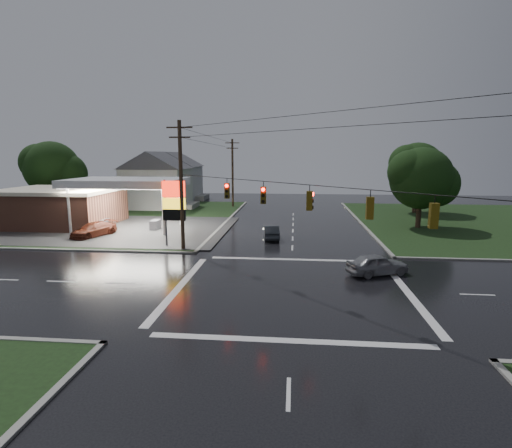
# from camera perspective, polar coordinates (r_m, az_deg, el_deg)

# --- Properties ---
(ground) EXTENTS (120.00, 120.00, 0.00)m
(ground) POSITION_cam_1_polar(r_m,az_deg,el_deg) (25.08, 5.06, -9.21)
(ground) COLOR black
(ground) RESTS_ON ground
(grass_nw) EXTENTS (36.00, 36.00, 0.08)m
(grass_nw) POSITION_cam_1_polar(r_m,az_deg,el_deg) (56.72, -21.97, 0.95)
(grass_nw) COLOR black
(grass_nw) RESTS_ON ground
(grass_ne) EXTENTS (36.00, 36.00, 0.08)m
(grass_ne) POSITION_cam_1_polar(r_m,az_deg,el_deg) (56.64, 32.64, 0.08)
(grass_ne) COLOR black
(grass_ne) RESTS_ON ground
(gas_station) EXTENTS (26.20, 18.00, 5.60)m
(gas_station) POSITION_cam_1_polar(r_m,az_deg,el_deg) (50.78, -25.07, 2.61)
(gas_station) COLOR #2D2D2D
(gas_station) RESTS_ON ground
(pylon_sign) EXTENTS (2.00, 0.35, 6.00)m
(pylon_sign) POSITION_cam_1_polar(r_m,az_deg,el_deg) (36.04, -11.64, 3.05)
(pylon_sign) COLOR #59595E
(pylon_sign) RESTS_ON ground
(utility_pole_nw) EXTENTS (2.20, 0.32, 11.00)m
(utility_pole_nw) POSITION_cam_1_polar(r_m,az_deg,el_deg) (34.64, -10.64, 5.66)
(utility_pole_nw) COLOR #382619
(utility_pole_nw) RESTS_ON ground
(utility_pole_n) EXTENTS (2.20, 0.32, 10.50)m
(utility_pole_n) POSITION_cam_1_polar(r_m,az_deg,el_deg) (62.50, -3.37, 7.43)
(utility_pole_n) COLOR #382619
(utility_pole_n) RESTS_ON ground
(traffic_signals) EXTENTS (26.87, 26.87, 1.47)m
(traffic_signals) POSITION_cam_1_polar(r_m,az_deg,el_deg) (23.74, 5.35, 5.72)
(traffic_signals) COLOR black
(traffic_signals) RESTS_ON ground
(house_near) EXTENTS (11.05, 8.48, 8.60)m
(house_near) POSITION_cam_1_polar(r_m,az_deg,el_deg) (63.41, -13.98, 6.23)
(house_near) COLOR silver
(house_near) RESTS_ON ground
(house_far) EXTENTS (11.05, 8.48, 8.60)m
(house_far) POSITION_cam_1_polar(r_m,az_deg,el_deg) (75.10, -11.67, 6.85)
(house_far) COLOR silver
(house_far) RESTS_ON ground
(tree_nw_behind) EXTENTS (8.93, 7.60, 10.00)m
(tree_nw_behind) POSITION_cam_1_polar(r_m,az_deg,el_deg) (63.54, -27.01, 7.05)
(tree_nw_behind) COLOR black
(tree_nw_behind) RESTS_ON ground
(tree_ne_near) EXTENTS (7.99, 6.80, 8.98)m
(tree_ne_near) POSITION_cam_1_polar(r_m,az_deg,el_deg) (47.88, 22.69, 6.02)
(tree_ne_near) COLOR black
(tree_ne_near) RESTS_ON ground
(tree_ne_far) EXTENTS (8.46, 7.20, 9.80)m
(tree_ne_far) POSITION_cam_1_polar(r_m,az_deg,el_deg) (60.20, 22.14, 7.30)
(tree_ne_far) COLOR black
(tree_ne_far) RESTS_ON ground
(car_north) EXTENTS (1.87, 4.20, 1.34)m
(car_north) POSITION_cam_1_polar(r_m,az_deg,el_deg) (39.15, 2.20, -1.16)
(car_north) COLOR #22272B
(car_north) RESTS_ON ground
(car_crossing) EXTENTS (4.61, 3.20, 1.46)m
(car_crossing) POSITION_cam_1_polar(r_m,az_deg,el_deg) (28.85, 16.92, -5.53)
(car_crossing) COLOR slate
(car_crossing) RESTS_ON ground
(car_pump) EXTENTS (3.69, 5.36, 1.44)m
(car_pump) POSITION_cam_1_polar(r_m,az_deg,el_deg) (43.35, -22.16, -0.74)
(car_pump) COLOR #5D2315
(car_pump) RESTS_ON ground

